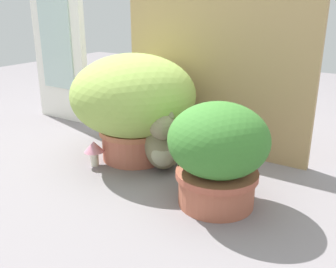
{
  "coord_description": "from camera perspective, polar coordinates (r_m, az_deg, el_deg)",
  "views": [
    {
      "loc": [
        0.92,
        -1.16,
        0.7
      ],
      "look_at": [
        0.11,
        0.08,
        0.18
      ],
      "focal_mm": 40.59,
      "sensor_mm": 36.0,
      "label": 1
    }
  ],
  "objects": [
    {
      "name": "window_panel_white",
      "position": [
        2.41,
        -16.03,
        12.39
      ],
      "size": [
        0.4,
        0.05,
        0.87
      ],
      "color": "white",
      "rests_on": "ground"
    },
    {
      "name": "ground_plane",
      "position": [
        1.64,
        -4.77,
        -6.08
      ],
      "size": [
        6.0,
        6.0,
        0.0
      ],
      "primitive_type": "plane",
      "color": "gray"
    },
    {
      "name": "leafy_planter",
      "position": [
        1.34,
        7.5,
        -2.7
      ],
      "size": [
        0.36,
        0.36,
        0.38
      ],
      "color": "#AE5E45",
      "rests_on": "ground"
    },
    {
      "name": "cat",
      "position": [
        1.65,
        -0.66,
        -1.25
      ],
      "size": [
        0.28,
        0.38,
        0.32
      ],
      "color": "#7E7757",
      "rests_on": "ground"
    },
    {
      "name": "grass_planter",
      "position": [
        1.73,
        -5.18,
        5.01
      ],
      "size": [
        0.56,
        0.56,
        0.49
      ],
      "color": "#C06850",
      "rests_on": "ground"
    },
    {
      "name": "mushroom_ornament_pink",
      "position": [
        1.72,
        -11.06,
        -2.18
      ],
      "size": [
        0.09,
        0.09,
        0.12
      ],
      "color": "silver",
      "rests_on": "ground"
    },
    {
      "name": "cardboard_backdrop",
      "position": [
        1.83,
        6.84,
        9.14
      ],
      "size": [
        0.95,
        0.03,
        0.76
      ],
      "primitive_type": "cube",
      "color": "tan",
      "rests_on": "ground"
    }
  ]
}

